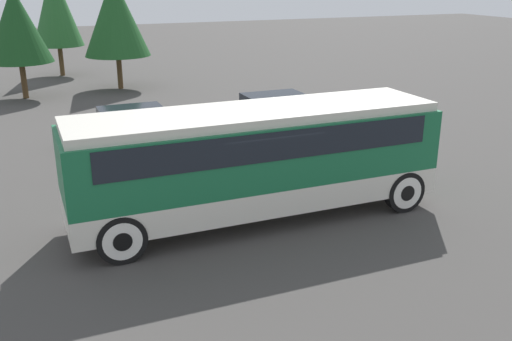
{
  "coord_description": "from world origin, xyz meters",
  "views": [
    {
      "loc": [
        -5.26,
        -12.63,
        6.07
      ],
      "look_at": [
        0.0,
        0.0,
        1.31
      ],
      "focal_mm": 40.0,
      "sensor_mm": 36.0,
      "label": 1
    }
  ],
  "objects_px": {
    "parked_car_near": "(152,148)",
    "parked_car_far": "(135,125)",
    "tour_bus": "(259,153)",
    "parked_car_mid": "(276,111)"
  },
  "relations": [
    {
      "from": "tour_bus",
      "to": "parked_car_near",
      "type": "height_order",
      "value": "tour_bus"
    },
    {
      "from": "parked_car_far",
      "to": "tour_bus",
      "type": "bearing_deg",
      "value": -79.44
    },
    {
      "from": "parked_car_mid",
      "to": "parked_car_far",
      "type": "xyz_separation_m",
      "value": [
        -5.77,
        0.14,
        -0.04
      ]
    },
    {
      "from": "parked_car_near",
      "to": "parked_car_far",
      "type": "bearing_deg",
      "value": 87.54
    },
    {
      "from": "parked_car_near",
      "to": "parked_car_far",
      "type": "xyz_separation_m",
      "value": [
        0.15,
        3.43,
        -0.05
      ]
    },
    {
      "from": "tour_bus",
      "to": "parked_car_far",
      "type": "bearing_deg",
      "value": 100.56
    },
    {
      "from": "tour_bus",
      "to": "parked_car_mid",
      "type": "distance_m",
      "value": 9.26
    },
    {
      "from": "tour_bus",
      "to": "parked_car_far",
      "type": "distance_m",
      "value": 8.52
    },
    {
      "from": "parked_car_near",
      "to": "parked_car_mid",
      "type": "xyz_separation_m",
      "value": [
        5.92,
        3.3,
        -0.01
      ]
    },
    {
      "from": "tour_bus",
      "to": "parked_car_far",
      "type": "xyz_separation_m",
      "value": [
        -1.55,
        8.31,
        -1.1
      ]
    }
  ]
}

